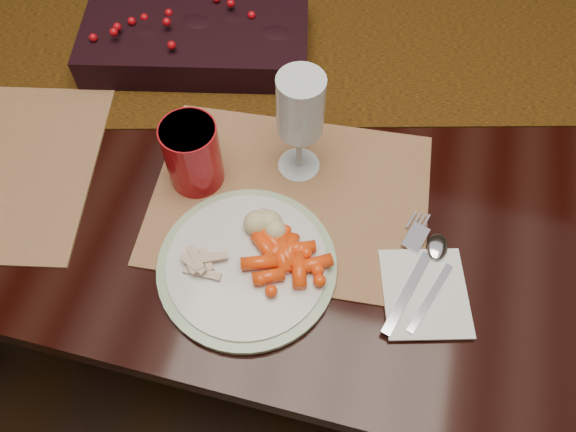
% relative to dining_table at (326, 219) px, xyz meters
% --- Properties ---
extents(floor, '(5.00, 5.00, 0.00)m').
position_rel_dining_table_xyz_m(floor, '(0.00, 0.00, -0.38)').
color(floor, black).
rests_on(floor, ground).
extents(dining_table, '(1.80, 1.00, 0.75)m').
position_rel_dining_table_xyz_m(dining_table, '(0.00, 0.00, 0.00)').
color(dining_table, black).
rests_on(dining_table, floor).
extents(table_runner, '(1.66, 0.74, 0.00)m').
position_rel_dining_table_xyz_m(table_runner, '(-0.05, 0.11, 0.38)').
color(table_runner, black).
rests_on(table_runner, dining_table).
extents(centerpiece, '(0.42, 0.28, 0.08)m').
position_rel_dining_table_xyz_m(centerpiece, '(-0.27, 0.06, 0.42)').
color(centerpiece, black).
rests_on(centerpiece, table_runner).
extents(placemat_main, '(0.43, 0.33, 0.00)m').
position_rel_dining_table_xyz_m(placemat_main, '(-0.03, -0.20, 0.38)').
color(placemat_main, olive).
rests_on(placemat_main, dining_table).
extents(dinner_plate, '(0.27, 0.27, 0.01)m').
position_rel_dining_table_xyz_m(dinner_plate, '(-0.06, -0.33, 0.39)').
color(dinner_plate, silver).
rests_on(dinner_plate, placemat_main).
extents(baby_carrots, '(0.12, 0.10, 0.02)m').
position_rel_dining_table_xyz_m(baby_carrots, '(-0.00, -0.33, 0.40)').
color(baby_carrots, '#FC410D').
rests_on(baby_carrots, dinner_plate).
extents(mashed_potatoes, '(0.09, 0.08, 0.04)m').
position_rel_dining_table_xyz_m(mashed_potatoes, '(-0.05, -0.26, 0.41)').
color(mashed_potatoes, '#CABC8C').
rests_on(mashed_potatoes, dinner_plate).
extents(turkey_shreds, '(0.08, 0.07, 0.02)m').
position_rel_dining_table_xyz_m(turkey_shreds, '(-0.12, -0.35, 0.40)').
color(turkey_shreds, '#D8AC90').
rests_on(turkey_shreds, dinner_plate).
extents(napkin, '(0.14, 0.16, 0.00)m').
position_rel_dining_table_xyz_m(napkin, '(0.18, -0.31, 0.38)').
color(napkin, white).
rests_on(napkin, placemat_main).
extents(fork, '(0.07, 0.17, 0.00)m').
position_rel_dining_table_xyz_m(fork, '(0.16, -0.29, 0.39)').
color(fork, silver).
rests_on(fork, napkin).
extents(spoon, '(0.08, 0.15, 0.00)m').
position_rel_dining_table_xyz_m(spoon, '(0.19, -0.29, 0.39)').
color(spoon, '#B5B7C5').
rests_on(spoon, napkin).
extents(red_cup, '(0.10, 0.10, 0.11)m').
position_rel_dining_table_xyz_m(red_cup, '(-0.18, -0.20, 0.43)').
color(red_cup, '#A20F15').
rests_on(red_cup, placemat_main).
extents(wine_glass, '(0.08, 0.08, 0.19)m').
position_rel_dining_table_xyz_m(wine_glass, '(-0.03, -0.14, 0.47)').
color(wine_glass, silver).
rests_on(wine_glass, dining_table).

